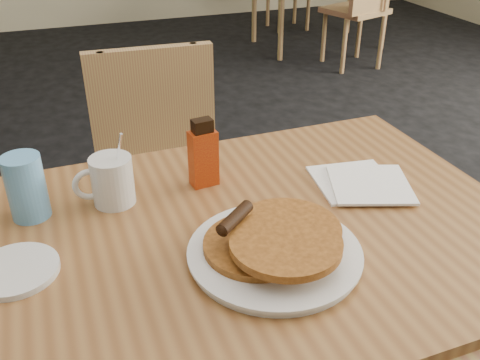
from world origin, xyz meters
The scene contains 8 objects.
main_table centered at (0.01, 0.00, 0.71)m, with size 1.26×0.86×0.75m.
chair_main_far centered at (0.03, 0.72, 0.54)m, with size 0.43×0.43×0.90m.
pancake_plate centered at (0.06, -0.10, 0.77)m, with size 0.32×0.32×0.09m.
coffee_mug centered at (-0.19, 0.19, 0.81)m, with size 0.13×0.09×0.17m.
syrup_bottle centered at (0.02, 0.20, 0.82)m, with size 0.06×0.05×0.16m.
napkin_stack centered at (0.36, 0.07, 0.76)m, with size 0.23×0.24×0.01m.
blue_tumbler centered at (-0.35, 0.20, 0.82)m, with size 0.08×0.08×0.14m, color #5EA2DC.
side_saucer centered at (-0.39, 0.01, 0.76)m, with size 0.15×0.15×0.01m, color silver.
Camera 1 is at (-0.26, -0.82, 1.37)m, focal length 40.00 mm.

